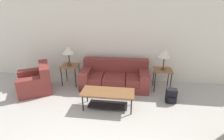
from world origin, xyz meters
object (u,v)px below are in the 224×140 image
Objects in this scene: coffee_table at (108,96)px; table_lamp_right at (165,54)px; side_table_right at (163,72)px; backpack at (171,96)px; armchair at (36,82)px; table_lamp_left at (68,50)px; couch at (115,78)px; side_table_left at (70,67)px.

table_lamp_right is at bearing 39.15° from coffee_table.
side_table_right is 1.69× the size of backpack.
table_lamp_left reaches higher than armchair.
coffee_table is (2.24, -0.63, 0.05)m from armchair.
backpack is at bearing -77.42° from side_table_right.
coffee_table reaches higher than backpack.
coffee_table is 2.01× the size of side_table_right.
side_table_right is (3.70, 0.56, 0.29)m from armchair.
side_table_right reaches higher than coffee_table.
table_lamp_right reaches higher than couch.
coffee_table is 3.39× the size of backpack.
coffee_table is 2.16× the size of table_lamp_left.
couch is at bearing 0.47° from side_table_left.
couch is 3.45× the size of table_lamp_left.
armchair is 3.84m from table_lamp_right.
side_table_right is 0.55m from table_lamp_right.
couch is at bearing 0.47° from table_lamp_left.
side_table_left is 3.11m from backpack.
side_table_right is at bearing 0.00° from table_lamp_left.
coffee_table is (-0.04, -1.20, 0.05)m from couch.
couch is 1.75m from backpack.
table_lamp_left and table_lamp_right have the same top height.
armchair is at bearing 177.56° from backpack.
coffee_table is at bearing -15.63° from armchair.
couch is 1.64m from table_lamp_left.
side_table_right is 0.84m from backpack.
side_table_right is (2.84, 0.00, 0.00)m from side_table_left.
table_lamp_left is at bearing 180.00° from table_lamp_right.
armchair reaches higher than backpack.
side_table_right is 1.08× the size of table_lamp_left.
side_table_left is at bearing 166.42° from backpack.
couch is 1.45m from side_table_right.
side_table_left is at bearing -179.53° from couch.
armchair reaches higher than coffee_table.
coffee_table is 2.01× the size of side_table_left.
table_lamp_right reaches higher than coffee_table.
side_table_left and side_table_right have the same top height.
armchair is 1.33m from table_lamp_left.
table_lamp_right is at bearing 0.00° from table_lamp_left.
coffee_table is 2.04m from table_lamp_right.
table_lamp_left reaches higher than coffee_table.
table_lamp_right is at bearing 8.60° from armchair.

